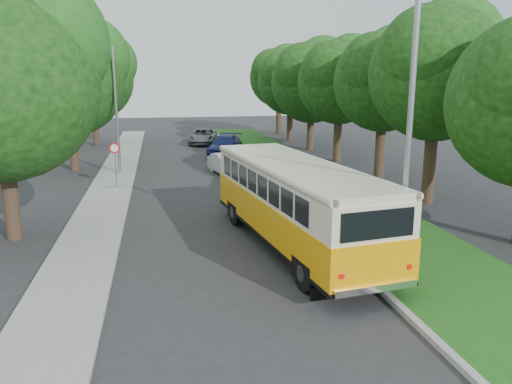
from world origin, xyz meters
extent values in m
plane|color=#29292C|center=(0.00, 0.00, 0.00)|extent=(120.00, 120.00, 0.00)
cube|color=gray|center=(3.60, 5.00, 0.07)|extent=(0.20, 70.00, 0.15)
cube|color=#1F5215|center=(5.95, 5.00, 0.07)|extent=(4.50, 70.00, 0.13)
cube|color=gray|center=(-4.80, 5.00, 0.06)|extent=(2.20, 70.00, 0.12)
cylinder|color=#332319|center=(9.96, 6.00, 2.13)|extent=(0.56, 0.56, 4.26)
sphere|color=black|center=(9.96, 6.00, 5.91)|extent=(5.98, 5.98, 5.98)
sphere|color=black|center=(11.01, 6.60, 7.10)|extent=(4.49, 4.49, 4.49)
sphere|color=black|center=(9.06, 5.25, 6.65)|extent=(4.19, 4.19, 4.19)
cylinder|color=#332319|center=(10.28, 12.00, 1.98)|extent=(0.56, 0.56, 3.95)
sphere|color=black|center=(10.28, 12.00, 5.49)|extent=(5.61, 5.61, 5.61)
sphere|color=black|center=(11.26, 12.56, 6.62)|extent=(4.21, 4.21, 4.21)
sphere|color=black|center=(9.44, 11.30, 6.20)|extent=(3.92, 3.92, 3.92)
cylinder|color=#332319|center=(9.90, 18.00, 1.93)|extent=(0.56, 0.56, 3.86)
sphere|color=black|center=(9.90, 18.00, 5.41)|extent=(5.64, 5.64, 5.64)
sphere|color=black|center=(10.89, 18.56, 6.54)|extent=(4.23, 4.23, 4.23)
sphere|color=black|center=(9.05, 17.30, 6.12)|extent=(3.95, 3.95, 3.95)
cylinder|color=#332319|center=(9.80, 24.00, 1.79)|extent=(0.56, 0.56, 3.58)
sphere|color=black|center=(9.80, 24.00, 5.33)|extent=(6.36, 6.36, 6.36)
sphere|color=black|center=(10.91, 24.64, 6.60)|extent=(4.77, 4.77, 4.77)
sphere|color=black|center=(8.84, 23.21, 6.12)|extent=(4.45, 4.45, 4.45)
cylinder|color=#332319|center=(9.67, 30.00, 1.84)|extent=(0.56, 0.56, 3.68)
sphere|color=black|center=(9.67, 30.00, 5.31)|extent=(5.91, 5.91, 5.91)
sphere|color=black|center=(10.70, 30.59, 6.49)|extent=(4.43, 4.43, 4.43)
sphere|color=black|center=(8.78, 29.26, 6.05)|extent=(4.14, 4.14, 4.14)
cylinder|color=#332319|center=(10.05, 36.00, 2.02)|extent=(0.56, 0.56, 4.05)
sphere|color=black|center=(10.05, 36.00, 5.69)|extent=(5.97, 5.97, 5.97)
sphere|color=black|center=(11.09, 36.60, 6.88)|extent=(4.48, 4.48, 4.48)
sphere|color=black|center=(9.15, 35.25, 6.43)|extent=(4.18, 4.18, 4.18)
cylinder|color=#332319|center=(-7.50, 4.00, 1.84)|extent=(0.56, 0.56, 3.68)
sphere|color=black|center=(-6.31, 4.68, 6.91)|extent=(5.10, 5.10, 5.10)
cylinder|color=#332319|center=(-7.50, 18.00, 1.84)|extent=(0.56, 0.56, 3.68)
sphere|color=black|center=(-7.50, 18.00, 5.55)|extent=(6.80, 6.80, 6.80)
sphere|color=black|center=(-6.31, 18.68, 6.91)|extent=(5.10, 5.10, 5.10)
sphere|color=black|center=(-8.52, 17.15, 6.40)|extent=(4.76, 4.76, 4.76)
cylinder|color=#332319|center=(-7.50, 30.00, 1.84)|extent=(0.56, 0.56, 3.68)
sphere|color=black|center=(-7.50, 30.00, 5.55)|extent=(6.80, 6.80, 6.80)
sphere|color=black|center=(-6.31, 30.68, 6.91)|extent=(5.10, 5.10, 5.10)
sphere|color=black|center=(-8.52, 29.15, 6.40)|extent=(4.76, 4.76, 4.76)
cylinder|color=gray|center=(4.30, -2.50, 4.00)|extent=(0.16, 0.16, 8.00)
cylinder|color=gray|center=(-4.60, 16.00, 3.75)|extent=(0.16, 0.16, 7.50)
cylinder|color=gray|center=(-5.30, 16.00, 7.35)|extent=(1.40, 0.10, 0.10)
cube|color=gray|center=(-6.05, 16.00, 7.28)|extent=(0.35, 0.16, 0.14)
cylinder|color=gray|center=(-4.50, 12.00, 1.25)|extent=(0.06, 0.06, 2.50)
cone|color=red|center=(-4.50, 11.96, 2.15)|extent=(0.56, 0.02, 0.56)
cone|color=white|center=(-4.50, 11.94, 2.15)|extent=(0.40, 0.02, 0.40)
imported|color=#B4B3B8|center=(1.99, 8.94, 0.73)|extent=(3.15, 4.60, 1.45)
imported|color=silver|center=(1.80, 14.67, 0.64)|extent=(2.21, 4.08, 1.28)
imported|color=navy|center=(2.68, 22.46, 0.73)|extent=(3.58, 5.40, 1.45)
imported|color=slate|center=(1.60, 29.09, 0.67)|extent=(3.08, 5.16, 1.34)
camera|label=1|loc=(-2.19, -14.65, 5.75)|focal=35.00mm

